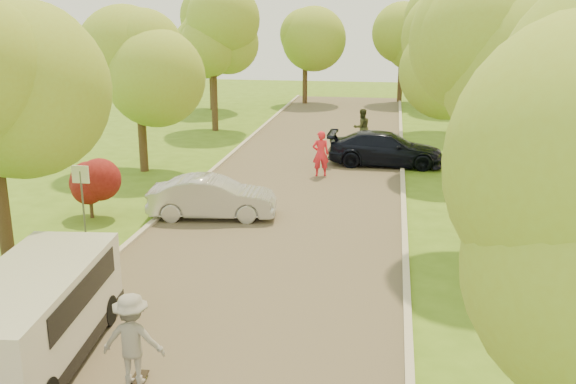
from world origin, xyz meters
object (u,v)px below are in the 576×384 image
Objects in this scene: silver_sedan at (212,197)px; longboard at (136,384)px; street_sign at (81,185)px; minivan at (34,316)px; person_olive at (362,127)px; person_striped at (321,154)px; skateboarder at (133,340)px; dark_sedan at (386,149)px.

silver_sedan is 4.59× the size of longboard.
minivan is (2.60, -7.28, -0.58)m from street_sign.
street_sign is at bearing 103.42° from minivan.
minivan is at bearing 46.62° from person_olive.
silver_sedan is at bearing 49.24° from person_striped.
longboard is at bearing -108.31° from skateboarder.
silver_sedan is at bearing 41.17° from person_olive.
skateboarder is 23.02m from person_olive.
dark_sedan is 2.72× the size of person_olive.
person_olive is at bearing 18.39° from dark_sedan.
minivan is at bearing -18.80° from skateboarder.
silver_sedan is at bearing 32.19° from street_sign.
person_olive is (2.94, 22.83, -0.04)m from skateboarder.
longboard is (2.27, -0.59, -0.89)m from minivan.
person_striped reaches higher than longboard.
silver_sedan is (0.90, 9.49, -0.29)m from minivan.
dark_sedan is at bearing -107.07° from longboard.
longboard is 0.48× the size of person_striped.
street_sign is 9.27m from skateboarder.
silver_sedan is at bearing -86.58° from skateboarder.
street_sign is 16.89m from person_olive.
skateboarder is (2.27, -0.59, 0.01)m from minivan.
person_olive is (2.94, 22.83, 0.85)m from longboard.
person_striped reaches higher than dark_sedan.
minivan is 22.85m from person_olive.
street_sign is 2.36× the size of longboard.
skateboarder is 0.93× the size of person_olive.
skateboarder is (1.36, -10.07, 0.30)m from silver_sedan.
street_sign reaches higher than skateboarder.
dark_sedan is 19.13m from skateboarder.
skateboarder reaches higher than silver_sedan.
street_sign reaches higher than person_striped.
longboard is 0.90m from skateboarder.
minivan is at bearing 61.04° from person_striped.
longboard is 0.52× the size of skateboarder.
silver_sedan is at bearing -86.58° from longboard.
person_striped is (1.58, 16.20, 0.87)m from longboard.
person_striped is 1.01× the size of person_olive.
street_sign is 0.42× the size of minivan.
street_sign reaches higher than silver_sedan.
skateboarder is at bearing -20.72° from minivan.
silver_sedan is 2.40× the size of skateboarder.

